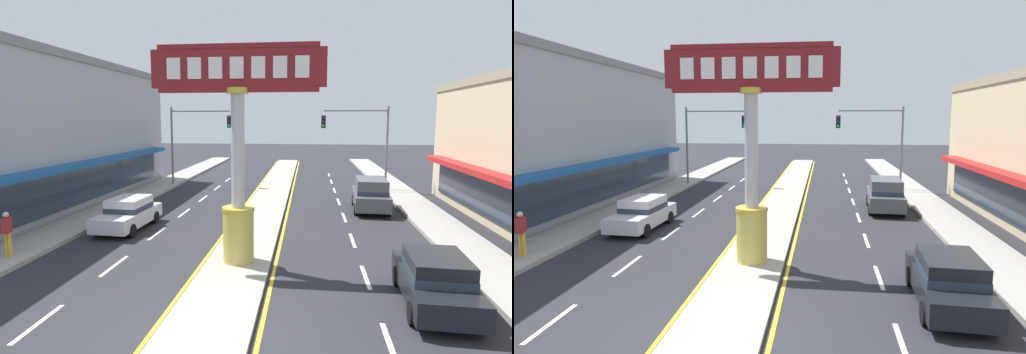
# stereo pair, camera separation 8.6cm
# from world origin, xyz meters

# --- Properties ---
(ground_plane) EXTENTS (160.00, 160.00, 0.00)m
(ground_plane) POSITION_xyz_m (0.00, 0.00, 0.00)
(ground_plane) COLOR #28282D
(median_strip) EXTENTS (2.35, 52.00, 0.14)m
(median_strip) POSITION_xyz_m (0.00, 18.00, 0.07)
(median_strip) COLOR #A39E93
(median_strip) RESTS_ON ground
(sidewalk_left) EXTENTS (2.36, 60.00, 0.18)m
(sidewalk_left) POSITION_xyz_m (-8.95, 16.00, 0.09)
(sidewalk_left) COLOR #9E9B93
(sidewalk_left) RESTS_ON ground
(sidewalk_right) EXTENTS (2.36, 60.00, 0.18)m
(sidewalk_right) POSITION_xyz_m (8.95, 16.00, 0.09)
(sidewalk_right) COLOR #9E9B93
(sidewalk_right) RESTS_ON ground
(lane_markings) EXTENTS (9.09, 52.00, 0.01)m
(lane_markings) POSITION_xyz_m (0.00, 16.65, 0.00)
(lane_markings) COLOR silver
(lane_markings) RESTS_ON ground
(district_sign) EXTENTS (6.12, 1.17, 7.73)m
(district_sign) POSITION_xyz_m (0.00, 5.50, 4.19)
(district_sign) COLOR gold
(district_sign) RESTS_ON median_strip
(storefront_left) EXTENTS (10.74, 25.04, 8.97)m
(storefront_left) POSITION_xyz_m (-15.33, 14.76, 4.48)
(storefront_left) COLOR #999EA3
(storefront_left) RESTS_ON ground
(traffic_light_left_side) EXTENTS (4.86, 0.46, 6.20)m
(traffic_light_left_side) POSITION_xyz_m (-6.41, 22.94, 4.25)
(traffic_light_left_side) COLOR slate
(traffic_light_left_side) RESTS_ON ground
(traffic_light_right_side) EXTENTS (4.86, 0.46, 6.20)m
(traffic_light_right_side) POSITION_xyz_m (6.41, 22.47, 4.25)
(traffic_light_right_side) COLOR slate
(traffic_light_right_side) RESTS_ON ground
(sedan_near_right_lane) EXTENTS (1.97, 4.37, 1.53)m
(sedan_near_right_lane) POSITION_xyz_m (-6.12, 9.85, 0.79)
(sedan_near_right_lane) COLOR silver
(sedan_near_right_lane) RESTS_ON ground
(suv_far_right_lane) EXTENTS (2.17, 4.70, 1.90)m
(suv_far_right_lane) POSITION_xyz_m (6.12, 15.51, 0.98)
(suv_far_right_lane) COLOR #4C5156
(suv_far_right_lane) RESTS_ON ground
(sedan_near_left_lane) EXTENTS (2.00, 4.38, 1.53)m
(sedan_near_left_lane) POSITION_xyz_m (6.12, 2.78, 0.79)
(sedan_near_left_lane) COLOR black
(sedan_near_left_lane) RESTS_ON ground
(pedestrian_near_kerb) EXTENTS (0.30, 0.44, 1.71)m
(pedestrian_near_kerb) POSITION_xyz_m (-8.66, 4.84, 1.15)
(pedestrian_near_kerb) COLOR gold
(pedestrian_near_kerb) RESTS_ON sidewalk_left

